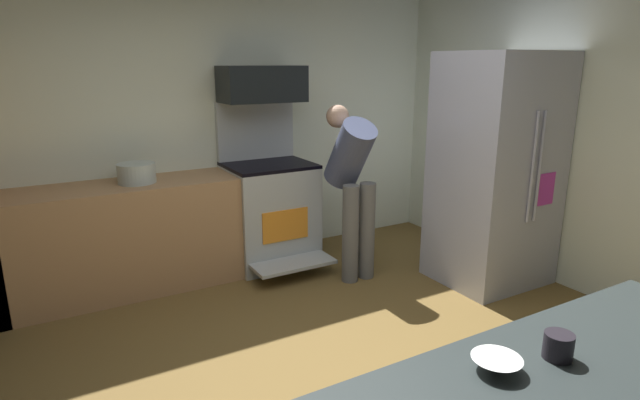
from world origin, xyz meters
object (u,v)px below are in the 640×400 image
mixing_bowl_large (496,364)px  mug_tea (558,346)px  oven_range (270,210)px  person_cook (352,179)px  stock_pot (137,173)px  refrigerator (495,171)px  microwave (262,84)px

mixing_bowl_large → mug_tea: 0.24m
oven_range → person_cook: size_ratio=1.01×
oven_range → mug_tea: oven_range is taller
oven_range → mug_tea: size_ratio=15.60×
mixing_bowl_large → stock_pot: 3.31m
oven_range → refrigerator: (1.49, -1.30, 0.46)m
person_cook → mug_tea: bearing=-109.4°
oven_range → stock_pot: oven_range is taller
oven_range → mixing_bowl_large: oven_range is taller
microwave → stock_pot: bearing=-176.0°
microwave → refrigerator: refrigerator is taller
mixing_bowl_large → stock_pot: bearing=98.2°
person_cook → stock_pot: bearing=158.3°
microwave → mixing_bowl_large: size_ratio=4.62×
mixing_bowl_large → mug_tea: mug_tea is taller
mixing_bowl_large → stock_pot: stock_pot is taller
stock_pot → mug_tea: bearing=-78.1°
mug_tea → person_cook: bearing=70.6°
microwave → person_cook: size_ratio=0.50×
person_cook → stock_pot: size_ratio=4.98×
refrigerator → person_cook: (-1.00, 0.66, -0.09)m
microwave → mixing_bowl_large: 3.50m
refrigerator → mixing_bowl_large: (-2.17, -1.96, -0.04)m
oven_range → refrigerator: 2.03m
person_cook → oven_range: bearing=127.5°
person_cook → stock_pot: person_cook is taller
mixing_bowl_large → microwave: bearing=78.5°
refrigerator → mug_tea: size_ratio=20.11×
microwave → mixing_bowl_large: microwave is taller
oven_range → microwave: bearing=90.0°
person_cook → mug_tea: size_ratio=15.51×
microwave → mug_tea: (-0.45, -3.40, -0.71)m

